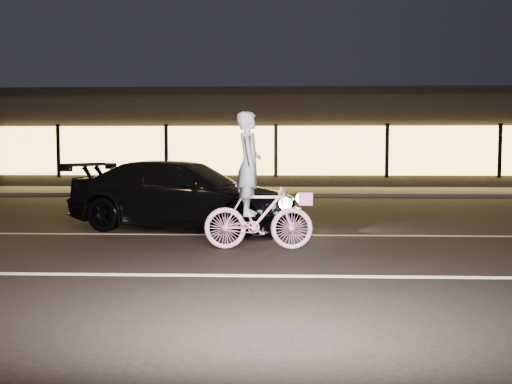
{
  "coord_description": "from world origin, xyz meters",
  "views": [
    {
      "loc": [
        0.08,
        -8.48,
        1.54
      ],
      "look_at": [
        -0.26,
        0.6,
        0.9
      ],
      "focal_mm": 40.0,
      "sensor_mm": 36.0,
      "label": 1
    }
  ],
  "objects": [
    {
      "name": "lane_stripe_near",
      "position": [
        0.0,
        -1.5,
        0.0
      ],
      "size": [
        60.0,
        0.12,
        0.01
      ],
      "primitive_type": "cube",
      "color": "silver",
      "rests_on": "ground"
    },
    {
      "name": "storefront",
      "position": [
        0.0,
        18.97,
        2.15
      ],
      "size": [
        25.4,
        8.42,
        4.2
      ],
      "color": "black",
      "rests_on": "ground"
    },
    {
      "name": "cyclist",
      "position": [
        -0.26,
        0.44,
        0.77
      ],
      "size": [
        1.72,
        0.59,
        2.17
      ],
      "rotation": [
        0.0,
        0.0,
        1.57
      ],
      "color": "#F24095",
      "rests_on": "ground"
    },
    {
      "name": "sidewalk",
      "position": [
        0.0,
        13.0,
        0.06
      ],
      "size": [
        30.0,
        4.0,
        0.12
      ],
      "primitive_type": "cube",
      "color": "#383533",
      "rests_on": "ground"
    },
    {
      "name": "lane_stripe_far",
      "position": [
        0.0,
        2.0,
        0.0
      ],
      "size": [
        60.0,
        0.1,
        0.01
      ],
      "primitive_type": "cube",
      "color": "gray",
      "rests_on": "ground"
    },
    {
      "name": "ground",
      "position": [
        0.0,
        0.0,
        0.0
      ],
      "size": [
        90.0,
        90.0,
        0.0
      ],
      "primitive_type": "plane",
      "color": "black",
      "rests_on": "ground"
    },
    {
      "name": "sedan",
      "position": [
        -1.77,
        2.8,
        0.68
      ],
      "size": [
        5.04,
        3.11,
        1.36
      ],
      "rotation": [
        0.0,
        0.0,
        1.3
      ],
      "color": "black",
      "rests_on": "ground"
    }
  ]
}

